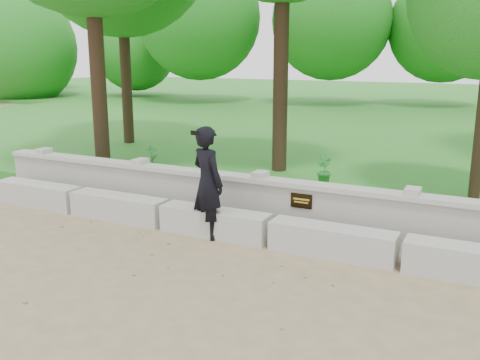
# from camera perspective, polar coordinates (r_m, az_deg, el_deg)

# --- Properties ---
(ground) EXTENTS (80.00, 80.00, 0.00)m
(ground) POSITION_cam_1_polar(r_m,az_deg,el_deg) (6.95, -3.13, -11.82)
(ground) COLOR #98805D
(ground) RESTS_ON ground
(lawn) EXTENTS (40.00, 22.00, 0.25)m
(lawn) POSITION_cam_1_polar(r_m,az_deg,el_deg) (19.91, 17.25, 4.66)
(lawn) COLOR #236F20
(lawn) RESTS_ON ground
(concrete_bench) EXTENTS (11.90, 0.45, 0.45)m
(concrete_bench) POSITION_cam_1_polar(r_m,az_deg,el_deg) (8.45, 3.26, -5.50)
(concrete_bench) COLOR #BAB8B0
(concrete_bench) RESTS_ON ground
(parapet_wall) EXTENTS (12.50, 0.35, 0.90)m
(parapet_wall) POSITION_cam_1_polar(r_m,az_deg,el_deg) (8.99, 5.05, -2.75)
(parapet_wall) COLOR #AFADA5
(parapet_wall) RESTS_ON ground
(man_main) EXTENTS (0.79, 0.75, 1.84)m
(man_main) POSITION_cam_1_polar(r_m,az_deg,el_deg) (8.63, -3.46, -0.29)
(man_main) COLOR black
(man_main) RESTS_ON ground
(shrub_a) EXTENTS (0.34, 0.37, 0.59)m
(shrub_a) POSITION_cam_1_polar(r_m,az_deg,el_deg) (12.83, -9.39, 2.39)
(shrub_a) COLOR #297B30
(shrub_a) RESTS_ON lawn
(shrub_b) EXTENTS (0.47, 0.47, 0.67)m
(shrub_b) POSITION_cam_1_polar(r_m,az_deg,el_deg) (11.25, 8.89, 1.07)
(shrub_b) COLOR #297B30
(shrub_b) RESTS_ON lawn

